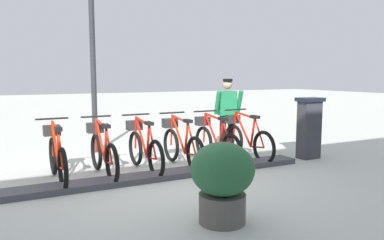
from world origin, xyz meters
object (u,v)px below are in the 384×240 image
bike_docked_3 (144,148)px  bike_docked_4 (102,151)px  bike_docked_2 (181,144)px  worker_near_rack (227,111)px  bike_docked_1 (215,141)px  bike_docked_5 (57,155)px  payment_kiosk (309,127)px  planter_bush (222,178)px  lamp_post (92,35)px  bike_docked_0 (246,138)px

bike_docked_3 → bike_docked_4: same height
bike_docked_2 → worker_near_rack: 1.93m
bike_docked_2 → worker_near_rack: worker_near_rack is taller
bike_docked_1 → bike_docked_5: bearing=90.0°
bike_docked_4 → bike_docked_2: bearing=-90.0°
payment_kiosk → bike_docked_1: (0.57, 1.95, -0.24)m
bike_docked_1 → planter_bush: size_ratio=1.77×
bike_docked_1 → lamp_post: (2.05, 1.94, 2.19)m
bike_docked_0 → payment_kiosk: bearing=-115.6°
bike_docked_4 → bike_docked_5: (0.00, 0.75, 0.00)m
bike_docked_5 → planter_bush: size_ratio=1.77×
bike_docked_2 → lamp_post: 3.23m
bike_docked_3 → lamp_post: size_ratio=0.43×
bike_docked_3 → bike_docked_4: (0.00, 0.75, 0.00)m
payment_kiosk → bike_docked_0: bearing=64.4°
lamp_post → planter_bush: 5.22m
bike_docked_4 → lamp_post: lamp_post is taller
bike_docked_0 → worker_near_rack: (0.93, -0.12, 0.48)m
bike_docked_0 → bike_docked_4: (0.00, 3.01, 0.00)m
planter_bush → bike_docked_2: bearing=-14.7°
bike_docked_0 → bike_docked_2: bearing=90.0°
bike_docked_0 → bike_docked_5: (0.00, 3.76, 0.00)m
bike_docked_1 → bike_docked_4: size_ratio=1.00×
bike_docked_0 → bike_docked_2: size_ratio=1.00×
bike_docked_0 → bike_docked_4: bearing=90.0°
bike_docked_0 → bike_docked_4: same height
lamp_post → bike_docked_1: bearing=-136.6°
bike_docked_0 → planter_bush: 3.51m
bike_docked_1 → bike_docked_4: 2.25m
bike_docked_1 → bike_docked_5: (0.00, 3.01, 0.00)m
payment_kiosk → bike_docked_4: (0.57, 4.20, -0.24)m
bike_docked_4 → lamp_post: 3.02m
planter_bush → bike_docked_4: bearing=16.2°
bike_docked_2 → bike_docked_0: bearing=-90.0°
payment_kiosk → bike_docked_3: (0.57, 3.45, -0.24)m
worker_near_rack → bike_docked_0: bearing=172.7°
lamp_post → bike_docked_3: bearing=-168.0°
bike_docked_2 → bike_docked_3: size_ratio=1.00×
bike_docked_0 → bike_docked_5: bearing=90.0°
bike_docked_3 → planter_bush: (-2.72, -0.04, 0.11)m
payment_kiosk → bike_docked_0: (0.57, 1.19, -0.24)m
bike_docked_2 → bike_docked_4: same height
bike_docked_3 → lamp_post: lamp_post is taller
payment_kiosk → bike_docked_3: bearing=80.6°
bike_docked_5 → worker_near_rack: (0.93, -3.88, 0.48)m
bike_docked_4 → bike_docked_5: bearing=90.0°
bike_docked_2 → worker_near_rack: bearing=-60.1°
worker_near_rack → planter_bush: worker_near_rack is taller
bike_docked_3 → worker_near_rack: (0.93, -2.37, 0.48)m
bike_docked_0 → bike_docked_5: size_ratio=1.00×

